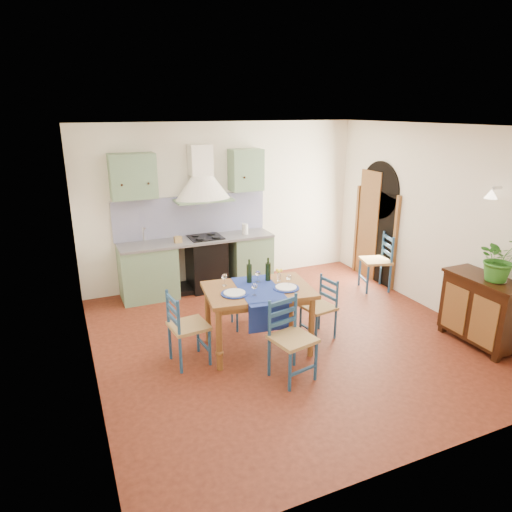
# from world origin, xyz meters

# --- Properties ---
(floor) EXTENTS (5.00, 5.00, 0.00)m
(floor) POSITION_xyz_m (0.00, 0.00, 0.00)
(floor) COLOR #42170E
(floor) RESTS_ON ground
(back_wall) EXTENTS (5.00, 0.96, 2.80)m
(back_wall) POSITION_xyz_m (-0.47, 2.29, 1.05)
(back_wall) COLOR silver
(back_wall) RESTS_ON ground
(right_wall) EXTENTS (0.26, 5.00, 2.80)m
(right_wall) POSITION_xyz_m (2.50, 0.28, 1.34)
(right_wall) COLOR silver
(right_wall) RESTS_ON ground
(left_wall) EXTENTS (0.04, 5.00, 2.80)m
(left_wall) POSITION_xyz_m (-2.50, 0.00, 1.40)
(left_wall) COLOR silver
(left_wall) RESTS_ON ground
(ceiling) EXTENTS (5.00, 5.00, 0.01)m
(ceiling) POSITION_xyz_m (0.00, 0.00, 2.80)
(ceiling) COLOR white
(ceiling) RESTS_ON back_wall
(dining_table) EXTENTS (1.43, 1.11, 1.16)m
(dining_table) POSITION_xyz_m (-0.48, -0.09, 0.75)
(dining_table) COLOR brown
(dining_table) RESTS_ON ground
(chair_near) EXTENTS (0.53, 0.53, 0.96)m
(chair_near) POSITION_xyz_m (-0.41, -0.84, 0.49)
(chair_near) COLOR navy
(chair_near) RESTS_ON ground
(chair_far) EXTENTS (0.42, 0.42, 0.81)m
(chair_far) POSITION_xyz_m (-0.39, 0.56, 0.42)
(chair_far) COLOR navy
(chair_far) RESTS_ON ground
(chair_left) EXTENTS (0.48, 0.48, 0.93)m
(chair_left) POSITION_xyz_m (-1.43, -0.06, 0.48)
(chair_left) COLOR navy
(chair_left) RESTS_ON ground
(chair_right) EXTENTS (0.45, 0.45, 0.84)m
(chair_right) POSITION_xyz_m (0.42, -0.12, 0.43)
(chair_right) COLOR navy
(chair_right) RESTS_ON ground
(chair_spare) EXTENTS (0.57, 0.57, 0.98)m
(chair_spare) POSITION_xyz_m (2.23, 0.99, 0.51)
(chair_spare) COLOR navy
(chair_spare) RESTS_ON ground
(sideboard) EXTENTS (0.50, 1.05, 0.94)m
(sideboard) POSITION_xyz_m (2.26, -1.14, 0.51)
(sideboard) COLOR black
(sideboard) RESTS_ON ground
(potted_plant) EXTENTS (0.62, 0.58, 0.58)m
(potted_plant) POSITION_xyz_m (2.28, -1.26, 1.23)
(potted_plant) COLOR #2D6F21
(potted_plant) RESTS_ON sideboard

